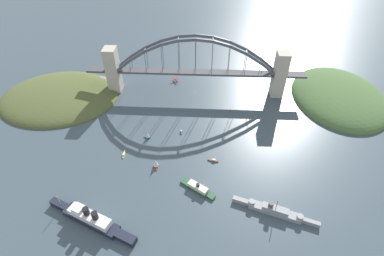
# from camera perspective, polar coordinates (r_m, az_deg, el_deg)

# --- Properties ---
(ground_plane) EXTENTS (1400.00, 1400.00, 0.00)m
(ground_plane) POSITION_cam_1_polar(r_m,az_deg,el_deg) (382.79, 0.62, 6.89)
(ground_plane) COLOR #3D4C56
(harbor_arch_bridge) EXTENTS (263.22, 17.23, 73.78)m
(harbor_arch_bridge) POSITION_cam_1_polar(r_m,az_deg,el_deg) (366.66, 0.65, 10.81)
(harbor_arch_bridge) COLOR #BCB29E
(harbor_arch_bridge) RESTS_ON ground
(headland_west_shore) EXTENTS (112.00, 139.40, 30.44)m
(headland_west_shore) POSITION_cam_1_polar(r_m,az_deg,el_deg) (415.77, 26.13, 5.34)
(headland_west_shore) COLOR #476638
(headland_west_shore) RESTS_ON ground
(headland_east_shore) EXTENTS (143.51, 120.67, 21.59)m
(headland_east_shore) POSITION_cam_1_polar(r_m,az_deg,el_deg) (406.84, -23.45, 5.44)
(headland_east_shore) COLOR #4C562D
(headland_east_shore) RESTS_ON ground
(ocean_liner) EXTENTS (79.44, 39.16, 17.34)m
(ocean_liner) POSITION_cam_1_polar(r_m,az_deg,el_deg) (260.32, -18.64, -16.00)
(ocean_liner) COLOR #1E2333
(ocean_liner) RESTS_ON ground
(naval_cruiser) EXTENTS (68.54, 25.71, 16.91)m
(naval_cruiser) POSITION_cam_1_polar(r_m,az_deg,el_deg) (263.14, 15.33, -14.83)
(naval_cruiser) COLOR gray
(naval_cruiser) RESTS_ON ground
(harbor_ferry_steamer) EXTENTS (31.88, 23.23, 7.83)m
(harbor_ferry_steamer) POSITION_cam_1_polar(r_m,az_deg,el_deg) (268.52, 1.06, -11.28)
(harbor_ferry_steamer) COLOR #23512D
(harbor_ferry_steamer) RESTS_ON ground
(seaplane_taxiing_near_bridge) EXTENTS (10.33, 9.44, 4.95)m
(seaplane_taxiing_near_bridge) POSITION_cam_1_polar(r_m,az_deg,el_deg) (402.92, -3.16, 9.11)
(seaplane_taxiing_near_bridge) COLOR #B7B7B2
(seaplane_taxiing_near_bridge) RESTS_ON ground
(small_boat_0) EXTENTS (1.89, 7.21, 2.50)m
(small_boat_0) POSITION_cam_1_polar(r_m,az_deg,el_deg) (321.51, -2.05, -0.71)
(small_boat_0) COLOR #234C8C
(small_boat_0) RESTS_ON ground
(small_boat_1) EXTENTS (10.83, 3.89, 2.27)m
(small_boat_1) POSITION_cam_1_polar(r_m,az_deg,el_deg) (292.56, 4.07, -6.12)
(small_boat_1) COLOR brown
(small_boat_1) RESTS_ON ground
(small_boat_2) EXTENTS (6.14, 9.38, 10.05)m
(small_boat_2) POSITION_cam_1_polar(r_m,az_deg,el_deg) (286.33, -6.91, -6.58)
(small_boat_2) COLOR #B2231E
(small_boat_2) RESTS_ON ground
(small_boat_3) EXTENTS (7.33, 4.67, 8.49)m
(small_boat_3) POSITION_cam_1_polar(r_m,az_deg,el_deg) (316.33, -8.42, -1.32)
(small_boat_3) COLOR #234C8C
(small_boat_3) RESTS_ON ground
(small_boat_4) EXTENTS (2.39, 10.53, 2.00)m
(small_boat_4) POSITION_cam_1_polar(r_m,az_deg,el_deg) (304.82, -12.82, -4.92)
(small_boat_4) COLOR gold
(small_boat_4) RESTS_ON ground
(channel_marker_buoy) EXTENTS (2.20, 2.20, 2.75)m
(channel_marker_buoy) POSITION_cam_1_polar(r_m,az_deg,el_deg) (352.94, 7.27, 3.39)
(channel_marker_buoy) COLOR red
(channel_marker_buoy) RESTS_ON ground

